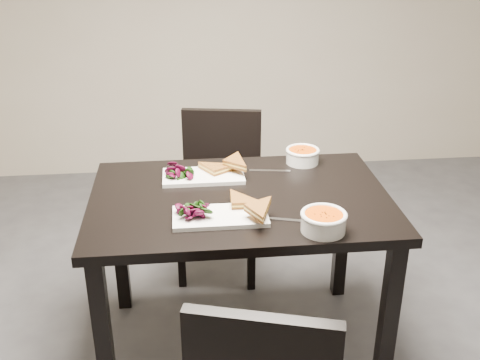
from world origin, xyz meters
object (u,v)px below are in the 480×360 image
(table, at_px, (240,217))
(plate_near, at_px, (220,216))
(soup_bowl_near, at_px, (324,221))
(soup_bowl_far, at_px, (303,155))
(chair_far, at_px, (220,182))
(plate_far, at_px, (203,176))

(table, height_order, plate_near, plate_near)
(soup_bowl_near, distance_m, soup_bowl_far, 0.62)
(table, height_order, chair_far, chair_far)
(plate_far, distance_m, soup_bowl_far, 0.47)
(table, bearing_deg, soup_bowl_near, -49.46)
(table, bearing_deg, chair_far, 92.64)
(plate_near, height_order, soup_bowl_near, soup_bowl_near)
(plate_far, bearing_deg, soup_bowl_far, 14.99)
(table, xyz_separation_m, soup_bowl_far, (0.32, 0.31, 0.14))
(table, relative_size, plate_near, 3.42)
(soup_bowl_far, bearing_deg, soup_bowl_near, -94.74)
(soup_bowl_far, bearing_deg, plate_far, -165.01)
(plate_far, bearing_deg, soup_bowl_near, -50.92)
(chair_far, bearing_deg, plate_near, -84.11)
(plate_near, xyz_separation_m, soup_bowl_far, (0.41, 0.49, 0.03))
(chair_far, bearing_deg, soup_bowl_near, -63.94)
(table, distance_m, soup_bowl_near, 0.43)
(soup_bowl_far, bearing_deg, table, -135.75)
(soup_bowl_far, bearing_deg, chair_far, 131.22)
(table, relative_size, soup_bowl_near, 7.24)
(table, xyz_separation_m, plate_near, (-0.09, -0.18, 0.11))
(plate_far, relative_size, soup_bowl_far, 2.26)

